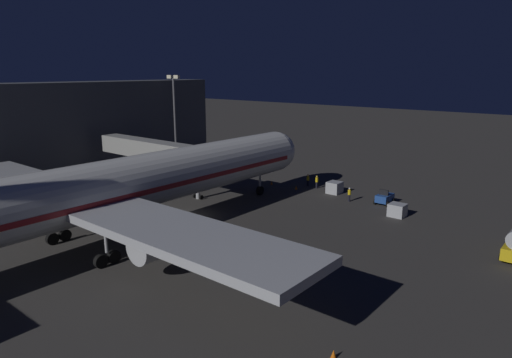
% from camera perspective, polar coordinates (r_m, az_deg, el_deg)
% --- Properties ---
extents(ground_plane, '(320.00, 320.00, 0.00)m').
position_cam_1_polar(ground_plane, '(53.01, -8.21, -4.81)').
color(ground_plane, '#383533').
extents(airliner_at_gate, '(49.03, 61.04, 19.31)m').
position_cam_1_polar(airliner_at_gate, '(44.89, -19.33, -1.56)').
color(airliner_at_gate, silver).
rests_on(airliner_at_gate, ground_plane).
extents(jet_bridge, '(22.46, 3.40, 7.07)m').
position_cam_1_polar(jet_bridge, '(64.38, -11.69, 3.40)').
color(jet_bridge, '#9E9E99').
rests_on(jet_bridge, ground_plane).
extents(apron_floodlight_mast, '(2.90, 0.50, 15.70)m').
position_cam_1_polar(apron_floodlight_mast, '(83.06, -10.19, 8.28)').
color(apron_floodlight_mast, '#59595E').
rests_on(apron_floodlight_mast, ground_plane).
extents(baggage_tug_spare, '(1.86, 2.65, 1.95)m').
position_cam_1_polar(baggage_tug_spare, '(59.71, 15.87, -2.31)').
color(baggage_tug_spare, '#234C9E').
rests_on(baggage_tug_spare, ground_plane).
extents(baggage_container_near_belt, '(1.83, 1.71, 1.50)m').
position_cam_1_polar(baggage_container_near_belt, '(55.14, 17.34, -3.76)').
color(baggage_container_near_belt, '#B7BABF').
rests_on(baggage_container_near_belt, ground_plane).
extents(baggage_container_spare, '(1.78, 1.88, 1.60)m').
position_cam_1_polar(baggage_container_spare, '(63.37, 9.85, -1.07)').
color(baggage_container_spare, '#B7BABF').
rests_on(baggage_container_spare, ground_plane).
extents(ground_crew_near_nose_gear, '(0.40, 0.40, 1.76)m').
position_cam_1_polar(ground_crew_near_nose_gear, '(66.71, 6.54, -0.07)').
color(ground_crew_near_nose_gear, black).
rests_on(ground_crew_near_nose_gear, ground_plane).
extents(ground_crew_marshaller_fwd, '(0.40, 0.40, 1.85)m').
position_cam_1_polar(ground_crew_marshaller_fwd, '(59.70, 11.65, -1.83)').
color(ground_crew_marshaller_fwd, black).
rests_on(ground_crew_marshaller_fwd, ground_plane).
extents(ground_crew_by_tug, '(0.40, 0.40, 1.88)m').
position_cam_1_polar(ground_crew_by_tug, '(65.53, 7.65, -0.29)').
color(ground_crew_by_tug, black).
rests_on(ground_crew_by_tug, ground_plane).
extents(traffic_cone_nose_port, '(0.36, 0.36, 0.55)m').
position_cam_1_polar(traffic_cone_nose_port, '(64.82, 5.07, -1.07)').
color(traffic_cone_nose_port, orange).
rests_on(traffic_cone_nose_port, ground_plane).
extents(traffic_cone_nose_starboard, '(0.36, 0.36, 0.55)m').
position_cam_1_polar(traffic_cone_nose_starboard, '(67.31, 1.98, -0.47)').
color(traffic_cone_nose_starboard, orange).
rests_on(traffic_cone_nose_starboard, ground_plane).
extents(traffic_cone_wingtip_svc_side, '(0.36, 0.36, 0.55)m').
position_cam_1_polar(traffic_cone_wingtip_svc_side, '(29.00, 9.72, -20.85)').
color(traffic_cone_wingtip_svc_side, orange).
rests_on(traffic_cone_wingtip_svc_side, ground_plane).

